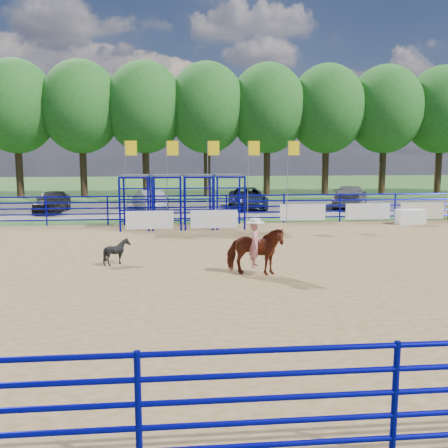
{
  "coord_description": "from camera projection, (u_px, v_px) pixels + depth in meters",
  "views": [
    {
      "loc": [
        -2.54,
        -15.32,
        3.69
      ],
      "look_at": [
        -0.98,
        1.0,
        1.3
      ],
      "focal_mm": 40.0,
      "sensor_mm": 36.0,
      "label": 1
    }
  ],
  "objects": [
    {
      "name": "ground",
      "position": [
        258.0,
        268.0,
        15.86
      ],
      "size": [
        120.0,
        120.0,
        0.0
      ],
      "primitive_type": "plane",
      "color": "#376026",
      "rests_on": "ground"
    },
    {
      "name": "arena_dirt",
      "position": [
        258.0,
        268.0,
        15.86
      ],
      "size": [
        30.0,
        20.0,
        0.02
      ],
      "primitive_type": "cube",
      "color": "#9A794D",
      "rests_on": "ground"
    },
    {
      "name": "gravel_strip",
      "position": [
        216.0,
        208.0,
        32.6
      ],
      "size": [
        40.0,
        10.0,
        0.01
      ],
      "primitive_type": "cube",
      "color": "slate",
      "rests_on": "ground"
    },
    {
      "name": "announcer_table",
      "position": [
        410.0,
        217.0,
        25.34
      ],
      "size": [
        1.46,
        0.77,
        0.75
      ],
      "primitive_type": "cube",
      "rotation": [
        0.0,
        0.0,
        0.08
      ],
      "color": "white",
      "rests_on": "arena_dirt"
    },
    {
      "name": "horse_and_rider",
      "position": [
        255.0,
        247.0,
        14.82
      ],
      "size": [
        1.88,
        1.2,
        2.38
      ],
      "color": "maroon",
      "rests_on": "arena_dirt"
    },
    {
      "name": "calf",
      "position": [
        117.0,
        252.0,
        16.3
      ],
      "size": [
        0.86,
        0.79,
        0.85
      ],
      "primitive_type": "imported",
      "rotation": [
        0.0,
        0.0,
        1.42
      ],
      "color": "black",
      "rests_on": "arena_dirt"
    },
    {
      "name": "car_a",
      "position": [
        52.0,
        201.0,
        30.33
      ],
      "size": [
        1.7,
        4.02,
        1.36
      ],
      "primitive_type": "imported",
      "rotation": [
        0.0,
        0.0,
        -0.02
      ],
      "color": "black",
      "rests_on": "gravel_strip"
    },
    {
      "name": "car_b",
      "position": [
        149.0,
        200.0,
        31.76
      ],
      "size": [
        2.43,
        4.06,
        1.26
      ],
      "primitive_type": "imported",
      "rotation": [
        0.0,
        0.0,
        3.45
      ],
      "color": "gray",
      "rests_on": "gravel_strip"
    },
    {
      "name": "car_c",
      "position": [
        248.0,
        198.0,
        32.27
      ],
      "size": [
        2.49,
        5.0,
        1.36
      ],
      "primitive_type": "imported",
      "rotation": [
        0.0,
        0.0,
        -0.05
      ],
      "color": "black",
      "rests_on": "gravel_strip"
    },
    {
      "name": "car_d",
      "position": [
        350.0,
        197.0,
        32.68
      ],
      "size": [
        3.85,
        5.42,
        1.46
      ],
      "primitive_type": "imported",
      "rotation": [
        0.0,
        0.0,
        2.74
      ],
      "color": "#5B5B5E",
      "rests_on": "gravel_strip"
    },
    {
      "name": "perimeter_fence",
      "position": [
        258.0,
        245.0,
        15.75
      ],
      "size": [
        30.1,
        20.1,
        1.5
      ],
      "color": "#070691",
      "rests_on": "ground"
    },
    {
      "name": "chute_assembly",
      "position": [
        190.0,
        202.0,
        24.2
      ],
      "size": [
        19.32,
        2.41,
        4.2
      ],
      "color": "#070691",
      "rests_on": "ground"
    },
    {
      "name": "treeline",
      "position": [
        207.0,
        104.0,
        40.38
      ],
      "size": [
        56.4,
        6.4,
        11.24
      ],
      "color": "#3F2B19",
      "rests_on": "ground"
    }
  ]
}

